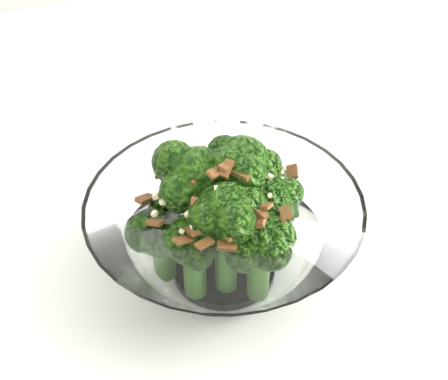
{
  "coord_description": "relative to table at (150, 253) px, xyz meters",
  "views": [
    {
      "loc": [
        -0.08,
        -0.38,
        1.1
      ],
      "look_at": [
        -0.07,
        -0.08,
        0.83
      ],
      "focal_mm": 50.0,
      "sensor_mm": 36.0,
      "label": 1
    }
  ],
  "objects": [
    {
      "name": "table",
      "position": [
        0.0,
        0.0,
        0.0
      ],
      "size": [
        1.41,
        1.18,
        0.75
      ],
      "color": "white",
      "rests_on": "ground"
    },
    {
      "name": "broccoli_dish",
      "position": [
        0.06,
        -0.09,
        0.11
      ],
      "size": [
        0.19,
        0.19,
        0.11
      ],
      "color": "white",
      "rests_on": "table"
    }
  ]
}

